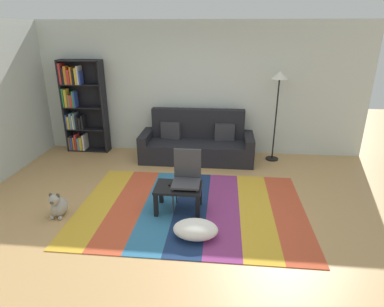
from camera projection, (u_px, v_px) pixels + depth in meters
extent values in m
plane|color=tan|center=(186.00, 209.00, 4.84)|extent=(14.00, 14.00, 0.00)
cube|color=silver|center=(200.00, 89.00, 6.72)|extent=(6.80, 0.10, 2.70)
cube|color=gold|center=(99.00, 203.00, 5.01)|extent=(0.48, 2.39, 0.01)
cube|color=#C64C2D|center=(129.00, 204.00, 4.97)|extent=(0.48, 2.39, 0.01)
cube|color=teal|center=(160.00, 206.00, 4.92)|extent=(0.48, 2.39, 0.01)
cube|color=navy|center=(191.00, 208.00, 4.88)|extent=(0.48, 2.39, 0.01)
cube|color=#843370|center=(223.00, 209.00, 4.83)|extent=(0.48, 2.39, 0.01)
cube|color=gold|center=(256.00, 211.00, 4.79)|extent=(0.48, 2.39, 0.01)
cube|color=#C64C2D|center=(289.00, 213.00, 4.75)|extent=(0.48, 2.39, 0.01)
cube|color=black|center=(197.00, 151.00, 6.58)|extent=(1.90, 0.80, 0.40)
cube|color=black|center=(198.00, 123.00, 6.68)|extent=(1.90, 0.20, 0.60)
cube|color=black|center=(146.00, 146.00, 6.65)|extent=(0.18, 0.80, 0.56)
cube|color=black|center=(248.00, 149.00, 6.45)|extent=(0.18, 0.80, 0.56)
cube|color=#333338|center=(171.00, 131.00, 6.67)|extent=(0.42, 0.19, 0.36)
cube|color=#333338|center=(224.00, 132.00, 6.57)|extent=(0.42, 0.19, 0.36)
cube|color=black|center=(65.00, 107.00, 6.89)|extent=(0.04, 0.28, 1.95)
cube|color=black|center=(104.00, 108.00, 6.81)|extent=(0.04, 0.28, 1.95)
cube|color=black|center=(87.00, 106.00, 6.97)|extent=(0.90, 0.01, 1.95)
cube|color=black|center=(90.00, 149.00, 7.19)|extent=(0.86, 0.28, 0.02)
cube|color=black|center=(87.00, 129.00, 7.02)|extent=(0.86, 0.28, 0.02)
cube|color=black|center=(85.00, 107.00, 6.85)|extent=(0.86, 0.28, 0.02)
cube|color=black|center=(82.00, 84.00, 6.67)|extent=(0.86, 0.28, 0.02)
cube|color=black|center=(79.00, 61.00, 6.50)|extent=(0.86, 0.28, 0.02)
cube|color=#8C6647|center=(71.00, 143.00, 7.13)|extent=(0.03, 0.17, 0.29)
cube|color=#334CB2|center=(73.00, 143.00, 7.14)|extent=(0.04, 0.20, 0.27)
cube|color=orange|center=(75.00, 143.00, 7.12)|extent=(0.03, 0.16, 0.28)
cube|color=red|center=(77.00, 141.00, 7.13)|extent=(0.04, 0.21, 0.35)
cube|color=#668C99|center=(80.00, 143.00, 7.15)|extent=(0.05, 0.25, 0.27)
cube|color=gold|center=(82.00, 143.00, 7.11)|extent=(0.05, 0.19, 0.29)
cube|color=silver|center=(85.00, 142.00, 7.13)|extent=(0.04, 0.26, 0.34)
cube|color=#334CB2|center=(68.00, 121.00, 6.98)|extent=(0.03, 0.22, 0.31)
cube|color=gold|center=(70.00, 122.00, 7.00)|extent=(0.05, 0.25, 0.27)
cube|color=#668C99|center=(73.00, 121.00, 6.97)|extent=(0.05, 0.23, 0.34)
cube|color=silver|center=(75.00, 122.00, 6.97)|extent=(0.03, 0.23, 0.29)
cube|color=#668C99|center=(76.00, 120.00, 6.96)|extent=(0.03, 0.23, 0.35)
cube|color=black|center=(79.00, 122.00, 6.97)|extent=(0.05, 0.25, 0.29)
cube|color=black|center=(81.00, 123.00, 6.96)|extent=(0.05, 0.22, 0.25)
cube|color=black|center=(83.00, 122.00, 6.94)|extent=(0.04, 0.20, 0.30)
cube|color=green|center=(64.00, 98.00, 6.77)|extent=(0.03, 0.18, 0.38)
cube|color=gold|center=(67.00, 98.00, 6.77)|extent=(0.05, 0.17, 0.38)
cube|color=#8C6647|center=(70.00, 101.00, 6.78)|extent=(0.05, 0.16, 0.26)
cube|color=red|center=(73.00, 101.00, 6.79)|extent=(0.04, 0.21, 0.26)
cube|color=green|center=(74.00, 99.00, 6.77)|extent=(0.03, 0.19, 0.33)
cube|color=#334CB2|center=(76.00, 99.00, 6.76)|extent=(0.03, 0.17, 0.33)
cube|color=red|center=(62.00, 73.00, 6.62)|extent=(0.04, 0.25, 0.42)
cube|color=black|center=(64.00, 76.00, 6.61)|extent=(0.05, 0.20, 0.33)
cube|color=orange|center=(67.00, 75.00, 6.59)|extent=(0.05, 0.17, 0.36)
cube|color=red|center=(70.00, 77.00, 6.59)|extent=(0.05, 0.17, 0.30)
cube|color=orange|center=(72.00, 76.00, 6.59)|extent=(0.03, 0.18, 0.35)
cube|color=black|center=(75.00, 77.00, 6.62)|extent=(0.04, 0.24, 0.29)
cube|color=gold|center=(78.00, 76.00, 6.61)|extent=(0.05, 0.24, 0.33)
cube|color=silver|center=(79.00, 75.00, 6.59)|extent=(0.03, 0.23, 0.37)
cube|color=#334CB2|center=(81.00, 78.00, 6.59)|extent=(0.03, 0.19, 0.26)
cube|color=black|center=(178.00, 187.00, 4.68)|extent=(0.68, 0.48, 0.04)
cube|color=black|center=(156.00, 205.00, 4.60)|extent=(0.06, 0.06, 0.35)
cube|color=black|center=(198.00, 207.00, 4.54)|extent=(0.06, 0.06, 0.35)
cube|color=black|center=(161.00, 192.00, 4.96)|extent=(0.06, 0.06, 0.35)
cube|color=black|center=(200.00, 194.00, 4.91)|extent=(0.06, 0.06, 0.35)
ellipsoid|color=white|center=(196.00, 229.00, 4.15)|extent=(0.58, 0.41, 0.22)
ellipsoid|color=#9E998E|center=(60.00, 207.00, 4.66)|extent=(0.22, 0.30, 0.26)
sphere|color=#9E998E|center=(54.00, 200.00, 4.50)|extent=(0.15, 0.15, 0.15)
ellipsoid|color=#474440|center=(52.00, 202.00, 4.45)|extent=(0.06, 0.07, 0.05)
ellipsoid|color=#474440|center=(51.00, 196.00, 4.50)|extent=(0.05, 0.04, 0.08)
ellipsoid|color=#474440|center=(58.00, 196.00, 4.49)|extent=(0.05, 0.04, 0.08)
sphere|color=#9E998E|center=(52.00, 218.00, 4.58)|extent=(0.06, 0.06, 0.06)
sphere|color=#9E998E|center=(60.00, 218.00, 4.57)|extent=(0.06, 0.06, 0.06)
cylinder|color=black|center=(272.00, 159.00, 6.69)|extent=(0.26, 0.26, 0.02)
cylinder|color=black|center=(276.00, 120.00, 6.39)|extent=(0.03, 0.03, 1.62)
cone|color=white|center=(280.00, 75.00, 6.07)|extent=(0.32, 0.32, 0.14)
cube|color=black|center=(172.00, 184.00, 4.74)|extent=(0.10, 0.16, 0.02)
cube|color=#38383D|center=(186.00, 183.00, 4.68)|extent=(0.40, 0.40, 0.03)
cube|color=#38383D|center=(187.00, 163.00, 4.76)|extent=(0.40, 0.03, 0.44)
cylinder|color=#38383D|center=(173.00, 202.00, 4.62)|extent=(0.02, 0.02, 0.42)
cylinder|color=#38383D|center=(197.00, 203.00, 4.59)|extent=(0.02, 0.02, 0.42)
cylinder|color=#38383D|center=(177.00, 191.00, 4.94)|extent=(0.02, 0.02, 0.42)
cylinder|color=#38383D|center=(199.00, 192.00, 4.91)|extent=(0.02, 0.02, 0.42)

